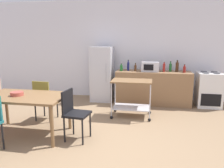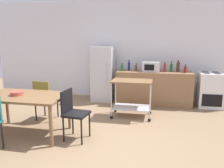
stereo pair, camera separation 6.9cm
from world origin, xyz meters
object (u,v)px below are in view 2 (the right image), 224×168
object	(u,v)px
stove_oven	(210,90)
bottle_soda	(129,66)
bottle_wine	(165,68)
bottle_soy_sauce	(185,69)
bottle_sparkling_water	(178,67)
chair_black	(73,111)
dining_table	(25,99)
microwave	(151,67)
bottle_olive_oil	(136,68)
bottle_vinegar	(122,68)
bottle_hot_sauce	(171,67)
fruit_bowl	(17,93)
chair_olive	(45,97)
kitchen_cart	(132,92)
refrigerator	(103,74)

from	to	relation	value
stove_oven	bottle_soda	world-z (taller)	bottle_soda
bottle_wine	bottle_soy_sauce	world-z (taller)	bottle_wine
bottle_sparkling_water	chair_black	bearing A→B (deg)	-127.34
chair_black	bottle_wine	bearing A→B (deg)	-27.20
dining_table	bottle_soda	xyz separation A→B (m)	(1.61, 2.47, 0.35)
microwave	bottle_olive_oil	bearing A→B (deg)	-174.47
bottle_olive_oil	bottle_wine	xyz separation A→B (m)	(0.76, 0.02, 0.03)
bottle_vinegar	bottle_sparkling_water	distance (m)	1.50
chair_black	bottle_soda	bearing A→B (deg)	-8.89
chair_black	bottle_soy_sauce	bearing A→B (deg)	-35.24
bottle_sparkling_water	microwave	bearing A→B (deg)	-171.99
bottle_hot_sauce	stove_oven	bearing A→B (deg)	-4.53
microwave	fruit_bowl	bearing A→B (deg)	-133.16
bottle_wine	fruit_bowl	bearing A→B (deg)	-137.54
microwave	bottle_soy_sauce	bearing A→B (deg)	-3.99
dining_table	bottle_olive_oil	size ratio (longest dim) A/B	6.67
stove_oven	bottle_sparkling_water	world-z (taller)	bottle_sparkling_water
bottle_olive_oil	bottle_soy_sauce	distance (m)	1.28
bottle_olive_oil	bottle_hot_sauce	distance (m)	0.94
bottle_soda	bottle_wine	xyz separation A→B (m)	(0.96, -0.02, -0.01)
bottle_soda	chair_olive	bearing A→B (deg)	-133.13
chair_black	chair_olive	bearing A→B (deg)	57.37
chair_olive	bottle_olive_oil	world-z (taller)	bottle_olive_oil
stove_oven	kitchen_cart	distance (m)	2.26
bottle_hot_sauce	bottle_vinegar	bearing A→B (deg)	-172.86
dining_table	chair_black	size ratio (longest dim) A/B	1.69
bottle_vinegar	bottle_soda	world-z (taller)	bottle_soda
kitchen_cart	bottle_olive_oil	size ratio (longest dim) A/B	4.05
bottle_soy_sauce	dining_table	bearing A→B (deg)	-142.10
bottle_sparkling_water	fruit_bowl	bearing A→B (deg)	-139.62
bottle_sparkling_water	fruit_bowl	distance (m)	4.02
bottle_hot_sauce	bottle_sparkling_water	world-z (taller)	bottle_sparkling_water
dining_table	bottle_hot_sauce	xyz separation A→B (m)	(2.75, 2.57, 0.34)
bottle_soda	bottle_hot_sauce	distance (m)	1.14
bottle_soy_sauce	stove_oven	bearing A→B (deg)	7.17
stove_oven	bottle_olive_oil	distance (m)	2.01
bottle_soda	bottle_hot_sauce	bearing A→B (deg)	5.00
kitchen_cart	bottle_sparkling_water	distance (m)	1.72
bottle_hot_sauce	bottle_soy_sauce	xyz separation A→B (m)	(0.34, -0.16, -0.02)
refrigerator	bottle_wine	distance (m)	1.74
microwave	bottle_hot_sauce	distance (m)	0.55
bottle_soda	bottle_soy_sauce	size ratio (longest dim) A/B	1.39
bottle_sparkling_water	dining_table	bearing A→B (deg)	-138.69
bottle_soda	fruit_bowl	size ratio (longest dim) A/B	1.31
bottle_soda	bottle_wine	world-z (taller)	bottle_soda
refrigerator	bottle_soy_sauce	world-z (taller)	refrigerator
stove_oven	fruit_bowl	world-z (taller)	stove_oven
chair_black	stove_oven	distance (m)	3.78
bottle_vinegar	fruit_bowl	distance (m)	2.90
chair_black	bottle_hot_sauce	size ratio (longest dim) A/B	3.22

